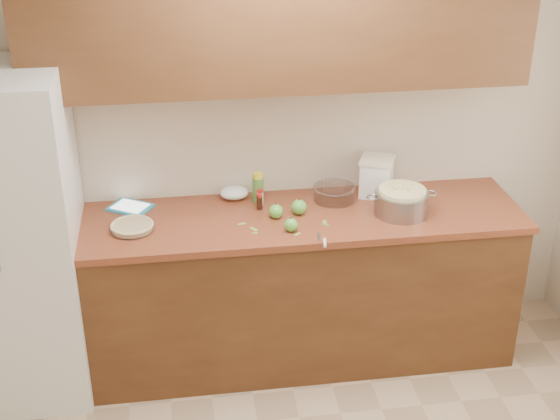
{
  "coord_description": "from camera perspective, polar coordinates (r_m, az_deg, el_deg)",
  "views": [
    {
      "loc": [
        -0.57,
        -2.27,
        2.84
      ],
      "look_at": [
        -0.03,
        1.43,
        0.98
      ],
      "focal_mm": 50.0,
      "sensor_mm": 36.0,
      "label": 1
    }
  ],
  "objects": [
    {
      "name": "paper_towel",
      "position": [
        4.44,
        -3.35,
        1.26
      ],
      "size": [
        0.2,
        0.18,
        0.07
      ],
      "primitive_type": "ellipsoid",
      "rotation": [
        0.0,
        0.0,
        0.36
      ],
      "color": "white",
      "rests_on": "counter_run"
    },
    {
      "name": "peel_f",
      "position": [
        4.18,
        3.29,
        -0.93
      ],
      "size": [
        0.03,
        0.05,
        0.0
      ],
      "primitive_type": "cube",
      "rotation": [
        0.0,
        0.0,
        -1.68
      ],
      "color": "#84A751",
      "rests_on": "counter_run"
    },
    {
      "name": "upper_cabinets",
      "position": [
        4.04,
        -0.03,
        13.75
      ],
      "size": [
        2.6,
        0.34,
        0.7
      ],
      "primitive_type": "cube",
      "color": "brown",
      "rests_on": "room_shell"
    },
    {
      "name": "fridge",
      "position": [
        4.28,
        -19.11,
        -2.1
      ],
      "size": [
        0.7,
        0.7,
        1.8
      ],
      "primitive_type": "cube",
      "color": "white",
      "rests_on": "ground"
    },
    {
      "name": "colander",
      "position": [
        4.29,
        8.88,
        0.61
      ],
      "size": [
        0.39,
        0.29,
        0.15
      ],
      "rotation": [
        0.0,
        0.0,
        0.13
      ],
      "color": "gray",
      "rests_on": "counter_run"
    },
    {
      "name": "apple_front",
      "position": [
        4.07,
        0.82,
        -1.1
      ],
      "size": [
        0.07,
        0.07,
        0.08
      ],
      "color": "#59AC3A",
      "rests_on": "counter_run"
    },
    {
      "name": "apple_left",
      "position": [
        4.21,
        -0.3,
        -0.1
      ],
      "size": [
        0.08,
        0.08,
        0.09
      ],
      "color": "#59AC3A",
      "rests_on": "counter_run"
    },
    {
      "name": "peel_c",
      "position": [
        4.16,
        3.31,
        -1.08
      ],
      "size": [
        0.04,
        0.03,
        0.0
      ],
      "primitive_type": "cube",
      "rotation": [
        0.0,
        0.0,
        -0.38
      ],
      "color": "#84A751",
      "rests_on": "counter_run"
    },
    {
      "name": "mixing_bowl",
      "position": [
        4.41,
        3.98,
        1.28
      ],
      "size": [
        0.24,
        0.24,
        0.09
      ],
      "rotation": [
        0.0,
        0.0,
        -0.27
      ],
      "color": "silver",
      "rests_on": "counter_run"
    },
    {
      "name": "vanilla_bottle",
      "position": [
        4.3,
        -1.51,
        0.59
      ],
      "size": [
        0.03,
        0.03,
        0.09
      ],
      "rotation": [
        0.0,
        0.0,
        -0.39
      ],
      "color": "black",
      "rests_on": "counter_run"
    },
    {
      "name": "apple_center",
      "position": [
        4.25,
        1.4,
        0.21
      ],
      "size": [
        0.08,
        0.08,
        0.1
      ],
      "color": "#59AC3A",
      "rests_on": "counter_run"
    },
    {
      "name": "counter_run",
      "position": [
        4.48,
        0.26,
        -5.65
      ],
      "size": [
        2.64,
        0.68,
        0.92
      ],
      "color": "#583518",
      "rests_on": "ground"
    },
    {
      "name": "peel_d",
      "position": [
        4.06,
        1.29,
        -1.78
      ],
      "size": [
        0.04,
        0.04,
        0.0
      ],
      "primitive_type": "cube",
      "rotation": [
        0.0,
        0.0,
        -2.49
      ],
      "color": "#84A751",
      "rests_on": "counter_run"
    },
    {
      "name": "tablet",
      "position": [
        4.4,
        -10.89,
        0.2
      ],
      "size": [
        0.27,
        0.26,
        0.02
      ],
      "rotation": [
        0.0,
        0.0,
        -0.56
      ],
      "color": "#2AA3CB",
      "rests_on": "counter_run"
    },
    {
      "name": "paring_knife",
      "position": [
        3.98,
        3.23,
        -2.34
      ],
      "size": [
        0.04,
        0.16,
        0.02
      ],
      "rotation": [
        0.0,
        0.0,
        -0.16
      ],
      "color": "gray",
      "rests_on": "counter_run"
    },
    {
      "name": "lemon_bottle",
      "position": [
        4.38,
        -1.62,
        1.64
      ],
      "size": [
        0.06,
        0.06,
        0.17
      ],
      "rotation": [
        0.0,
        0.0,
        -0.11
      ],
      "color": "#4C8C38",
      "rests_on": "counter_run"
    },
    {
      "name": "peel_b",
      "position": [
        4.16,
        -2.81,
        -1.02
      ],
      "size": [
        0.05,
        0.03,
        0.0
      ],
      "primitive_type": "cube",
      "rotation": [
        0.0,
        0.0,
        0.25
      ],
      "color": "#84A751",
      "rests_on": "counter_run"
    },
    {
      "name": "peel_e",
      "position": [
        4.11,
        -1.95,
        -1.41
      ],
      "size": [
        0.04,
        0.05,
        0.0
      ],
      "primitive_type": "cube",
      "rotation": [
        0.0,
        0.0,
        2.19
      ],
      "color": "#84A751",
      "rests_on": "counter_run"
    },
    {
      "name": "peel_a",
      "position": [
        4.07,
        -1.86,
        -1.7
      ],
      "size": [
        0.03,
        0.01,
        0.0
      ],
      "primitive_type": "cube",
      "rotation": [
        0.0,
        0.0,
        0.09
      ],
      "color": "#84A751",
      "rests_on": "counter_run"
    },
    {
      "name": "flour_canister",
      "position": [
        4.47,
        7.07,
        2.46
      ],
      "size": [
        0.24,
        0.24,
        0.23
      ],
      "rotation": [
        0.0,
        0.0,
        -0.4
      ],
      "color": "white",
      "rests_on": "counter_run"
    },
    {
      "name": "pie",
      "position": [
        4.16,
        -10.76,
        -1.21
      ],
      "size": [
        0.23,
        0.23,
        0.04
      ],
      "rotation": [
        0.0,
        0.0,
        -0.24
      ],
      "color": "silver",
      "rests_on": "counter_run"
    },
    {
      "name": "room_shell",
      "position": [
        2.8,
        4.84,
        -7.0
      ],
      "size": [
        3.6,
        3.6,
        3.6
      ],
      "color": "tan",
      "rests_on": "ground"
    },
    {
      "name": "cinnamon_shaker",
      "position": [
        4.35,
        -1.47,
        0.92
      ],
      "size": [
        0.04,
        0.04,
        0.09
      ],
      "rotation": [
        0.0,
        0.0,
        -0.39
      ],
      "color": "beige",
      "rests_on": "counter_run"
    }
  ]
}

